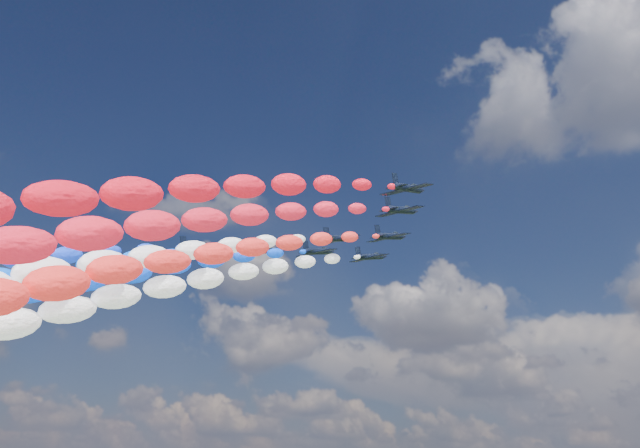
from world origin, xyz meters
The scene contains 14 objects.
jet_0 centered at (-27.26, -5.17, 92.13)m, with size 9.61×12.89×2.84m, color black, non-canonical shape.
jet_1 centered at (-19.42, 4.38, 92.13)m, with size 9.61×12.89×2.84m, color black, non-canonical shape.
jet_2 centered at (-8.53, 14.01, 92.13)m, with size 9.61×12.89×2.84m, color black, non-canonical shape.
trail_2 centered at (-8.53, -50.74, 68.43)m, with size 6.43×125.34×51.17m, color #093FEA, non-canonical shape.
jet_3 centered at (1.19, 9.59, 92.13)m, with size 9.61×12.89×2.84m, color black, non-canonical shape.
trail_3 centered at (1.19, -55.16, 68.43)m, with size 6.43×125.34×51.17m, color white, non-canonical shape.
jet_4 centered at (-1.64, 24.77, 92.13)m, with size 9.61×12.89×2.84m, color black, non-canonical shape.
trail_4 centered at (-1.64, -39.98, 68.43)m, with size 6.43×125.34×51.17m, color white, non-canonical shape.
jet_5 centered at (10.26, 15.05, 92.13)m, with size 9.61×12.89×2.84m, color black, non-canonical shape.
trail_5 centered at (10.26, -49.70, 68.43)m, with size 6.43×125.34×51.17m, color #FA2C28, non-canonical shape.
jet_6 centered at (20.98, 2.88, 92.13)m, with size 9.61×12.89×2.84m, color black, non-canonical shape.
trail_6 centered at (20.98, -61.88, 68.43)m, with size 6.43×125.34×51.17m, color red, non-canonical shape.
jet_7 centered at (28.19, -5.95, 92.13)m, with size 9.61×12.89×2.84m, color black, non-canonical shape.
trail_7 centered at (28.19, -70.70, 68.43)m, with size 6.43×125.34×51.17m, color red, non-canonical shape.
Camera 1 is at (97.99, -118.79, 39.45)m, focal length 44.30 mm.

